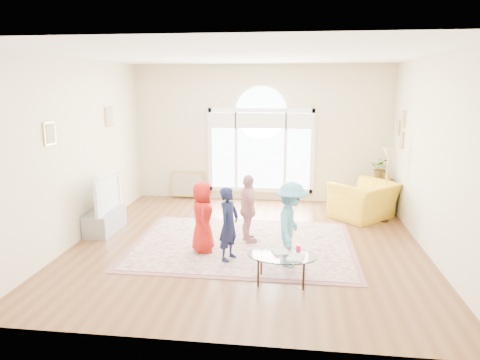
# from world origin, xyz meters

# --- Properties ---
(ground) EXTENTS (6.00, 6.00, 0.00)m
(ground) POSITION_xyz_m (0.00, 0.00, 0.00)
(ground) COLOR brown
(ground) RESTS_ON ground
(room_shell) EXTENTS (6.00, 6.00, 6.00)m
(room_shell) POSITION_xyz_m (0.01, 2.83, 1.57)
(room_shell) COLOR beige
(room_shell) RESTS_ON ground
(area_rug) EXTENTS (3.60, 2.60, 0.02)m
(area_rug) POSITION_xyz_m (-0.07, -0.08, 0.01)
(area_rug) COLOR #C6AF9A
(area_rug) RESTS_ON ground
(rug_border) EXTENTS (3.80, 2.80, 0.01)m
(rug_border) POSITION_xyz_m (-0.07, -0.08, 0.01)
(rug_border) COLOR #8D5859
(rug_border) RESTS_ON ground
(tv_console) EXTENTS (0.45, 1.00, 0.42)m
(tv_console) POSITION_xyz_m (-2.75, 0.30, 0.21)
(tv_console) COLOR gray
(tv_console) RESTS_ON ground
(television) EXTENTS (0.17, 1.11, 0.64)m
(television) POSITION_xyz_m (-2.74, 0.30, 0.74)
(television) COLOR black
(television) RESTS_ON tv_console
(coffee_table) EXTENTS (1.00, 0.66, 0.54)m
(coffee_table) POSITION_xyz_m (0.64, -1.45, 0.40)
(coffee_table) COLOR silver
(coffee_table) RESTS_ON ground
(armchair) EXTENTS (1.57, 1.56, 0.77)m
(armchair) POSITION_xyz_m (2.25, 1.74, 0.38)
(armchair) COLOR gold
(armchair) RESTS_ON ground
(side_cabinet) EXTENTS (0.40, 0.50, 0.70)m
(side_cabinet) POSITION_xyz_m (2.78, 2.29, 0.35)
(side_cabinet) COLOR black
(side_cabinet) RESTS_ON ground
(floor_lamp) EXTENTS (0.25, 0.25, 1.51)m
(floor_lamp) POSITION_xyz_m (2.64, 1.60, 1.28)
(floor_lamp) COLOR black
(floor_lamp) RESTS_ON ground
(plant_pedestal) EXTENTS (0.20, 0.20, 0.70)m
(plant_pedestal) POSITION_xyz_m (2.70, 2.52, 0.35)
(plant_pedestal) COLOR white
(plant_pedestal) RESTS_ON ground
(potted_plant) EXTENTS (0.52, 0.49, 0.46)m
(potted_plant) POSITION_xyz_m (2.70, 2.52, 0.93)
(potted_plant) COLOR #33722D
(potted_plant) RESTS_ON plant_pedestal
(leaning_picture) EXTENTS (0.80, 0.14, 0.62)m
(leaning_picture) POSITION_xyz_m (-1.78, 2.90, 0.00)
(leaning_picture) COLOR tan
(leaning_picture) RESTS_ON ground
(child_red) EXTENTS (0.48, 0.63, 1.17)m
(child_red) POSITION_xyz_m (-0.69, -0.47, 0.61)
(child_red) COLOR #B61911
(child_red) RESTS_ON area_rug
(child_navy) EXTENTS (0.42, 0.50, 1.17)m
(child_navy) POSITION_xyz_m (-0.21, -0.77, 0.61)
(child_navy) COLOR #141839
(child_navy) RESTS_ON area_rug
(child_pink) EXTENTS (0.54, 0.76, 1.20)m
(child_pink) POSITION_xyz_m (0.01, 0.04, 0.62)
(child_pink) COLOR #CD8C93
(child_pink) RESTS_ON area_rug
(child_blue) EXTENTS (0.57, 0.89, 1.31)m
(child_blue) POSITION_xyz_m (0.75, -0.87, 0.67)
(child_blue) COLOR #57A6CD
(child_blue) RESTS_ON area_rug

